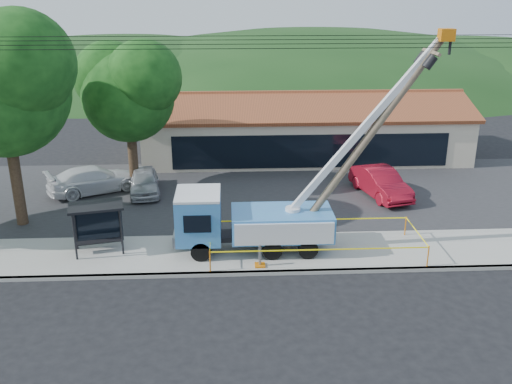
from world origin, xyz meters
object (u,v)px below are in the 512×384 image
object	(u,v)px
utility_truck	(251,218)
car_red	(379,197)
leaning_pole	(368,137)
car_white	(95,193)
car_silver	(145,194)
bus_shelter	(97,216)

from	to	relation	value
utility_truck	car_red	bearing A→B (deg)	41.30
leaning_pole	car_white	xyz separation A→B (m)	(-14.04, 8.29, -5.42)
utility_truck	leaning_pole	distance (m)	6.32
utility_truck	leaning_pole	size ratio (longest dim) A/B	1.21
car_red	utility_truck	bearing A→B (deg)	-153.25
car_silver	car_white	bearing A→B (deg)	165.06
bus_shelter	car_red	distance (m)	16.21
leaning_pole	bus_shelter	bearing A→B (deg)	178.69
utility_truck	bus_shelter	size ratio (longest dim) A/B	4.46
leaning_pole	car_red	world-z (taller)	leaning_pole
utility_truck	car_white	world-z (taller)	utility_truck
bus_shelter	car_white	size ratio (longest dim) A/B	0.50
car_white	car_red	bearing A→B (deg)	-123.37
utility_truck	bus_shelter	bearing A→B (deg)	177.78
leaning_pole	car_red	distance (m)	9.10
utility_truck	car_silver	xyz separation A→B (m)	(-5.94, 7.97, -1.73)
leaning_pole	car_white	size ratio (longest dim) A/B	1.84
leaning_pole	car_silver	xyz separation A→B (m)	(-11.07, 7.98, -5.42)
car_red	leaning_pole	bearing A→B (deg)	-125.63
utility_truck	bus_shelter	xyz separation A→B (m)	(-6.96, 0.27, 0.09)
bus_shelter	car_white	bearing A→B (deg)	91.20
bus_shelter	car_silver	xyz separation A→B (m)	(1.02, 7.70, -1.82)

